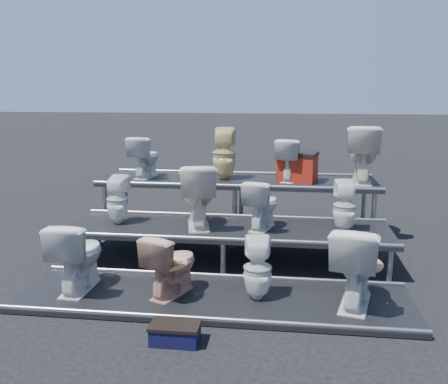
# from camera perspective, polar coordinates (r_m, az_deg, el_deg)

# --- Properties ---
(ground) EXTENTS (80.00, 80.00, 0.00)m
(ground) POSITION_cam_1_polar(r_m,az_deg,el_deg) (6.68, 0.45, -7.84)
(ground) COLOR black
(ground) RESTS_ON ground
(tier_front) EXTENTS (4.20, 1.20, 0.06)m
(tier_front) POSITION_cam_1_polar(r_m,az_deg,el_deg) (5.47, -1.27, -12.07)
(tier_front) COLOR black
(tier_front) RESTS_ON ground
(tier_mid) EXTENTS (4.20, 1.20, 0.46)m
(tier_mid) POSITION_cam_1_polar(r_m,az_deg,el_deg) (6.61, 0.45, -5.96)
(tier_mid) COLOR black
(tier_mid) RESTS_ON ground
(tier_back) EXTENTS (4.20, 1.20, 0.86)m
(tier_back) POSITION_cam_1_polar(r_m,az_deg,el_deg) (7.80, 1.63, -1.67)
(tier_back) COLOR black
(tier_back) RESTS_ON ground
(toilet_0) EXTENTS (0.45, 0.78, 0.79)m
(toilet_0) POSITION_cam_1_polar(r_m,az_deg,el_deg) (5.73, -16.36, -6.92)
(toilet_0) COLOR silver
(toilet_0) RESTS_ON tier_front
(toilet_1) EXTENTS (0.61, 0.77, 0.68)m
(toilet_1) POSITION_cam_1_polar(r_m,az_deg,el_deg) (5.42, -6.03, -8.16)
(toilet_1) COLOR tan
(toilet_1) RESTS_ON tier_front
(toilet_2) EXTENTS (0.32, 0.33, 0.67)m
(toilet_2) POSITION_cam_1_polar(r_m,az_deg,el_deg) (5.29, 3.86, -8.71)
(toilet_2) COLOR silver
(toilet_2) RESTS_ON tier_front
(toilet_3) EXTENTS (0.65, 0.92, 0.85)m
(toilet_3) POSITION_cam_1_polar(r_m,az_deg,el_deg) (5.30, 14.85, -8.02)
(toilet_3) COLOR silver
(toilet_3) RESTS_ON tier_front
(toilet_4) EXTENTS (0.31, 0.31, 0.65)m
(toilet_4) POSITION_cam_1_polar(r_m,az_deg,el_deg) (6.80, -12.08, -0.87)
(toilet_4) COLOR silver
(toilet_4) RESTS_ON tier_mid
(toilet_5) EXTENTS (0.64, 0.90, 0.84)m
(toilet_5) POSITION_cam_1_polar(r_m,az_deg,el_deg) (6.50, -3.03, -0.35)
(toilet_5) COLOR silver
(toilet_5) RESTS_ON tier_mid
(toilet_6) EXTENTS (0.52, 0.71, 0.64)m
(toilet_6) POSITION_cam_1_polar(r_m,az_deg,el_deg) (6.42, 4.37, -1.41)
(toilet_6) COLOR silver
(toilet_6) RESTS_ON tier_mid
(toilet_7) EXTENTS (0.30, 0.31, 0.66)m
(toilet_7) POSITION_cam_1_polar(r_m,az_deg,el_deg) (6.45, 13.66, -1.58)
(toilet_7) COLOR silver
(toilet_7) RESTS_ON tier_mid
(toilet_8) EXTENTS (0.44, 0.68, 0.65)m
(toilet_8) POSITION_cam_1_polar(r_m,az_deg,el_deg) (7.94, -9.02, 3.99)
(toilet_8) COLOR silver
(toilet_8) RESTS_ON tier_back
(toilet_9) EXTENTS (0.38, 0.38, 0.80)m
(toilet_9) POSITION_cam_1_polar(r_m,az_deg,el_deg) (7.67, 0.02, 4.41)
(toilet_9) COLOR beige
(toilet_9) RESTS_ON tier_back
(toilet_10) EXTENTS (0.52, 0.71, 0.65)m
(toilet_10) POSITION_cam_1_polar(r_m,az_deg,el_deg) (7.62, 7.70, 3.68)
(toilet_10) COLOR silver
(toilet_10) RESTS_ON tier_back
(toilet_11) EXTENTS (0.56, 0.88, 0.86)m
(toilet_11) POSITION_cam_1_polar(r_m,az_deg,el_deg) (7.68, 15.54, 4.21)
(toilet_11) COLOR silver
(toilet_11) RESTS_ON tier_back
(red_crate) EXTENTS (0.64, 0.55, 0.40)m
(red_crate) POSITION_cam_1_polar(r_m,az_deg,el_deg) (7.60, 8.37, 2.68)
(red_crate) COLOR #9C2411
(red_crate) RESTS_ON tier_back
(step_stool) EXTENTS (0.43, 0.26, 0.15)m
(step_stool) POSITION_cam_1_polar(r_m,az_deg,el_deg) (4.67, -5.60, -15.92)
(step_stool) COLOR black
(step_stool) RESTS_ON ground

